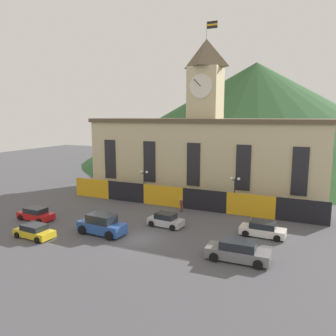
% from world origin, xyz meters
% --- Properties ---
extents(ground_plane, '(160.00, 160.00, 0.00)m').
position_xyz_m(ground_plane, '(0.00, 0.00, 0.00)').
color(ground_plane, '#4C4C51').
extents(civic_building, '(35.48, 10.40, 25.58)m').
position_xyz_m(civic_building, '(0.00, 20.96, 6.55)').
color(civic_building, beige).
rests_on(civic_building, ground).
extents(banner_fence, '(35.13, 0.12, 2.75)m').
position_xyz_m(banner_fence, '(0.00, 12.11, 1.37)').
color(banner_fence, gold).
rests_on(banner_fence, ground).
extents(hillside_backdrop, '(91.62, 91.62, 25.96)m').
position_xyz_m(hillside_backdrop, '(0.00, 63.88, 12.98)').
color(hillside_backdrop, '#2D562D').
rests_on(hillside_backdrop, ground).
extents(street_lamp_left, '(1.26, 0.36, 4.49)m').
position_xyz_m(street_lamp_left, '(-6.21, 12.83, 3.31)').
color(street_lamp_left, black).
rests_on(street_lamp_left, ground).
extents(street_lamp_center, '(1.26, 0.36, 4.57)m').
position_xyz_m(street_lamp_center, '(6.65, 12.83, 3.36)').
color(street_lamp_center, black).
rests_on(street_lamp_center, ground).
extents(car_blue_van, '(5.22, 2.64, 2.10)m').
position_xyz_m(car_blue_van, '(-4.10, -0.21, 0.96)').
color(car_blue_van, '#284C99').
rests_on(car_blue_van, ground).
extents(car_silver_hatch, '(4.04, 2.29, 1.50)m').
position_xyz_m(car_silver_hatch, '(0.93, 4.67, 0.69)').
color(car_silver_hatch, '#B7B7BC').
rests_on(car_silver_hatch, ground).
extents(car_gray_pickup, '(5.36, 2.49, 1.75)m').
position_xyz_m(car_gray_pickup, '(10.11, -0.66, 0.81)').
color(car_gray_pickup, slate).
rests_on(car_gray_pickup, ground).
extents(car_white_taxi, '(4.54, 2.22, 1.50)m').
position_xyz_m(car_white_taxi, '(11.16, 5.98, 0.69)').
color(car_white_taxi, white).
rests_on(car_white_taxi, ground).
extents(car_red_sedan, '(4.44, 2.20, 1.45)m').
position_xyz_m(car_red_sedan, '(-13.97, 0.47, 0.67)').
color(car_red_sedan, red).
rests_on(car_red_sedan, ground).
extents(car_yellow_coupe, '(4.30, 2.32, 1.35)m').
position_xyz_m(car_yellow_coupe, '(-9.70, -3.82, 0.63)').
color(car_yellow_coupe, yellow).
rests_on(car_yellow_coupe, ground).
extents(pedestrian, '(0.46, 0.46, 1.79)m').
position_xyz_m(pedestrian, '(0.46, 10.43, 0.98)').
color(pedestrian, brown).
rests_on(pedestrian, ground).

